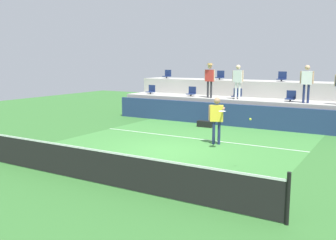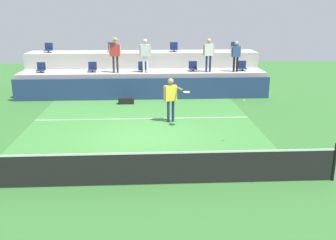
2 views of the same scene
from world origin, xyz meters
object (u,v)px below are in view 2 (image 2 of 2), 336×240
at_px(spectator_with_hat, 115,51).
at_px(spectator_in_white, 209,52).
at_px(stadium_chair_upper_far_left, 49,48).
at_px(stadium_chair_lower_center, 142,67).
at_px(stadium_chair_upper_far_right, 235,47).
at_px(stadium_chair_lower_far_left, 41,68).
at_px(equipment_bag, 126,101).
at_px(stadium_chair_lower_left, 92,68).
at_px(stadium_chair_lower_right, 193,67).
at_px(spectator_in_grey, 145,52).
at_px(stadium_chair_upper_right, 174,48).
at_px(stadium_chair_upper_left, 112,48).
at_px(tennis_player, 171,95).
at_px(tennis_ball, 244,101).
at_px(stadium_chair_lower_far_right, 242,67).
at_px(spectator_leaning_on_rail, 236,54).

xyz_separation_m(spectator_with_hat, spectator_in_white, (4.85, 0.00, -0.07)).
bearing_deg(spectator_with_hat, stadium_chair_upper_far_left, 150.70).
bearing_deg(stadium_chair_lower_center, stadium_chair_upper_far_right, 18.60).
relative_size(stadium_chair_lower_far_left, spectator_in_white, 0.30).
bearing_deg(equipment_bag, stadium_chair_lower_left, 130.73).
bearing_deg(stadium_chair_lower_right, spectator_in_white, -26.75).
relative_size(stadium_chair_lower_far_left, spectator_in_grey, 0.30).
bearing_deg(stadium_chair_upper_right, stadium_chair_upper_left, 180.00).
bearing_deg(stadium_chair_upper_far_left, stadium_chair_upper_far_right, 0.00).
relative_size(stadium_chair_upper_right, spectator_in_white, 0.30).
distance_m(stadium_chair_lower_left, stadium_chair_lower_right, 5.35).
height_order(stadium_chair_lower_left, equipment_bag, stadium_chair_lower_left).
bearing_deg(tennis_player, stadium_chair_lower_right, 74.31).
bearing_deg(spectator_with_hat, tennis_ball, -58.46).
bearing_deg(stadium_chair_lower_far_right, spectator_with_hat, -176.75).
xyz_separation_m(stadium_chair_lower_center, stadium_chair_upper_right, (1.81, 1.80, 0.85)).
xyz_separation_m(stadium_chair_lower_left, stadium_chair_upper_far_right, (7.98, 1.80, 0.85)).
distance_m(stadium_chair_upper_far_right, spectator_leaning_on_rail, 2.23).
bearing_deg(stadium_chair_lower_far_right, spectator_in_grey, -175.79).
relative_size(stadium_chair_lower_far_right, tennis_player, 0.29).
relative_size(stadium_chair_lower_center, stadium_chair_upper_far_right, 1.00).
distance_m(stadium_chair_upper_far_right, spectator_in_grey, 5.62).
bearing_deg(spectator_leaning_on_rail, stadium_chair_lower_right, 170.16).
relative_size(stadium_chair_upper_right, tennis_ball, 7.65).
height_order(spectator_with_hat, spectator_in_grey, spectator_with_hat).
height_order(stadium_chair_lower_far_left, stadium_chair_upper_far_left, stadium_chair_upper_far_left).
relative_size(stadium_chair_lower_left, stadium_chair_upper_left, 1.00).
xyz_separation_m(stadium_chair_lower_far_left, stadium_chair_upper_far_left, (0.04, 1.80, 0.85)).
xyz_separation_m(stadium_chair_lower_center, spectator_in_white, (3.47, -0.38, 0.84)).
height_order(stadium_chair_lower_center, stadium_chair_upper_far_right, stadium_chair_upper_far_right).
bearing_deg(stadium_chair_upper_far_left, spectator_with_hat, -29.30).
height_order(tennis_player, spectator_leaning_on_rail, spectator_leaning_on_rail).
xyz_separation_m(stadium_chair_upper_right, equipment_bag, (-2.60, -3.94, -2.16)).
height_order(spectator_in_white, equipment_bag, spectator_in_white).
xyz_separation_m(stadium_chair_upper_far_left, equipment_bag, (4.48, -3.94, -2.16)).
bearing_deg(stadium_chair_upper_right, spectator_in_white, -52.72).
height_order(stadium_chair_upper_right, tennis_ball, stadium_chair_upper_right).
height_order(stadium_chair_upper_far_left, spectator_leaning_on_rail, spectator_leaning_on_rail).
xyz_separation_m(stadium_chair_upper_right, stadium_chair_upper_far_right, (3.54, 0.00, 0.00)).
xyz_separation_m(stadium_chair_lower_right, stadium_chair_upper_right, (-0.90, 1.80, 0.85)).
bearing_deg(stadium_chair_lower_far_left, tennis_ball, -43.31).
bearing_deg(spectator_with_hat, stadium_chair_upper_far_right, 17.97).
height_order(spectator_in_grey, spectator_in_white, spectator_in_white).
height_order(tennis_player, spectator_with_hat, spectator_with_hat).
bearing_deg(stadium_chair_lower_right, spectator_leaning_on_rail, -9.84).
relative_size(stadium_chair_upper_right, equipment_bag, 0.68).
bearing_deg(stadium_chair_upper_right, stadium_chair_lower_far_left, -165.81).
bearing_deg(stadium_chair_lower_left, stadium_chair_upper_far_right, 12.71).
height_order(stadium_chair_upper_far_left, equipment_bag, stadium_chair_upper_far_left).
relative_size(stadium_chair_lower_right, stadium_chair_upper_right, 1.00).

